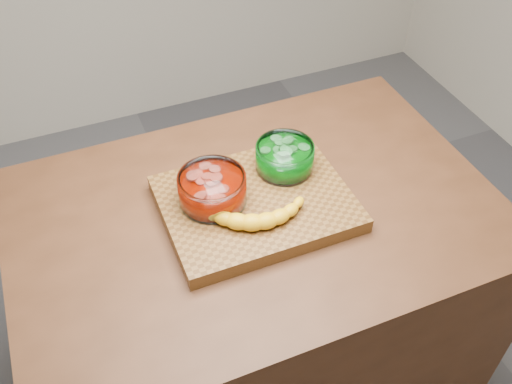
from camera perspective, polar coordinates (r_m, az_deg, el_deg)
name	(u,v)px	position (r m, az deg, el deg)	size (l,w,h in m)	color
ground	(256,384)	(2.15, 0.00, -18.68)	(3.50, 3.50, 0.00)	#535357
counter	(256,313)	(1.76, 0.00, -11.99)	(1.20, 0.80, 0.90)	#492816
cutting_board	(256,204)	(1.39, 0.00, -1.18)	(0.45, 0.35, 0.04)	brown
bowl_red	(212,189)	(1.35, -4.39, 0.25)	(0.16, 0.16, 0.08)	white
bowl_green	(285,157)	(1.44, 2.89, 3.48)	(0.15, 0.15, 0.07)	white
banana	(253,207)	(1.33, -0.28, -1.50)	(0.27, 0.17, 0.04)	#EDB015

